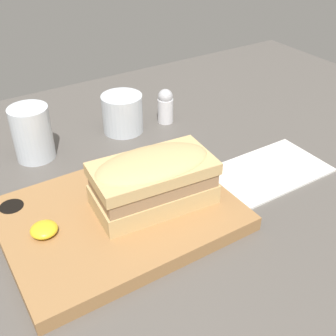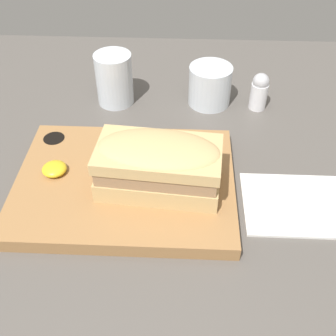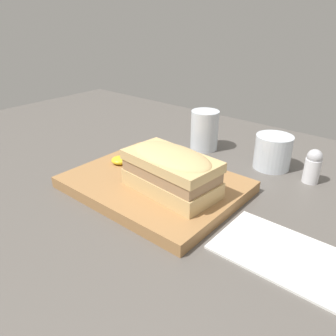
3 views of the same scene
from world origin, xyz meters
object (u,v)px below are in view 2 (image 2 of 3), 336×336
Objects in this scene: wine_glass at (210,87)px; salt_shaker at (259,91)px; water_glass at (115,82)px; sandwich at (159,163)px; serving_board at (124,183)px; napkin at (312,205)px.

wine_glass reaches higher than salt_shaker.
water_glass is at bearing -178.62° from wine_glass.
water_glass reaches higher than wine_glass.
water_glass is (-10.15, 25.76, -2.38)cm from sandwich.
sandwich is at bearing -125.30° from salt_shaker.
serving_board is 8.00cm from sandwich.
water_glass is at bearing 111.50° from sandwich.
serving_board is at bearing -79.37° from water_glass.
wine_glass is at bearing 72.55° from sandwich.
salt_shaker is (27.72, -0.94, -0.63)cm from water_glass.
wine_glass is (18.38, 0.44, -0.93)cm from water_glass.
salt_shaker is at bearing -1.94° from water_glass.
water_glass is (-4.58, 24.39, 3.21)cm from serving_board.
water_glass is 18.41cm from wine_glass.
water_glass is at bearing 100.63° from serving_board.
wine_glass is 31.15cm from napkin.
napkin is at bearing -4.83° from serving_board.
salt_shaker is (23.14, 23.45, 2.58)cm from serving_board.
salt_shaker is at bearing -8.42° from wine_glass.
napkin is 2.80× the size of salt_shaker.
sandwich is (5.57, -1.37, 5.58)cm from serving_board.
sandwich is 2.51× the size of salt_shaker.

